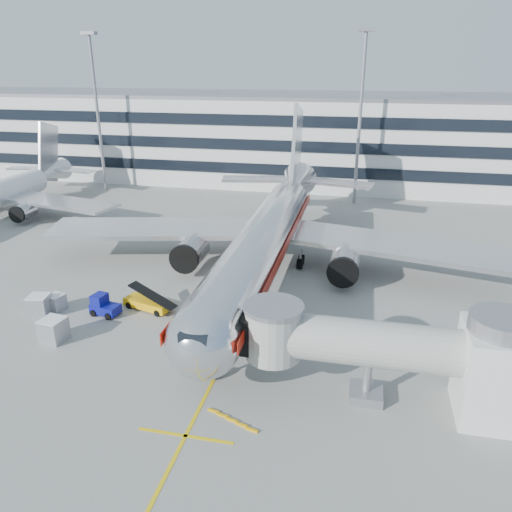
% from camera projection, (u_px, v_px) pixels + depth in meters
% --- Properties ---
extents(ground, '(180.00, 180.00, 0.00)m').
position_uv_depth(ground, '(242.00, 324.00, 42.63)').
color(ground, gray).
rests_on(ground, ground).
extents(lead_in_line, '(0.25, 70.00, 0.01)m').
position_uv_depth(lead_in_line, '(265.00, 278.00, 51.73)').
color(lead_in_line, '#DEB70B').
rests_on(lead_in_line, ground).
extents(stop_bar, '(6.00, 0.25, 0.01)m').
position_uv_depth(stop_bar, '(185.00, 436.00, 29.89)').
color(stop_bar, '#DEB70B').
rests_on(stop_bar, ground).
extents(main_jet, '(50.95, 48.70, 16.06)m').
position_uv_depth(main_jet, '(268.00, 234.00, 51.77)').
color(main_jet, silver).
rests_on(main_jet, ground).
extents(jet_bridge, '(17.80, 4.50, 7.00)m').
position_uv_depth(jet_bridge, '(397.00, 351.00, 31.52)').
color(jet_bridge, silver).
rests_on(jet_bridge, ground).
extents(terminal, '(150.00, 24.25, 15.60)m').
position_uv_depth(terminal, '(316.00, 138.00, 92.55)').
color(terminal, silver).
rests_on(terminal, ground).
extents(light_mast_west, '(2.40, 1.20, 25.45)m').
position_uv_depth(light_mast_west, '(96.00, 101.00, 82.44)').
color(light_mast_west, gray).
rests_on(light_mast_west, ground).
extents(light_mast_centre, '(2.40, 1.20, 25.45)m').
position_uv_depth(light_mast_centre, '(361.00, 106.00, 73.87)').
color(light_mast_centre, gray).
rests_on(light_mast_centre, ground).
extents(belt_loader, '(4.81, 2.77, 2.25)m').
position_uv_depth(belt_loader, '(148.00, 303.00, 45.05)').
color(belt_loader, '#E6A509').
rests_on(belt_loader, ground).
extents(baggage_tug, '(2.71, 1.97, 1.87)m').
position_uv_depth(baggage_tug, '(104.00, 306.00, 44.05)').
color(baggage_tug, navy).
rests_on(baggage_tug, ground).
extents(cargo_container_left, '(1.67, 1.67, 1.46)m').
position_uv_depth(cargo_container_left, '(56.00, 302.00, 44.89)').
color(cargo_container_left, '#A7A9AE').
rests_on(cargo_container_left, ground).
extents(cargo_container_right, '(2.01, 2.01, 1.85)m').
position_uv_depth(cargo_container_right, '(39.00, 305.00, 43.90)').
color(cargo_container_right, '#A7A9AE').
rests_on(cargo_container_right, ground).
extents(cargo_container_front, '(2.01, 2.01, 1.90)m').
position_uv_depth(cargo_container_front, '(54.00, 330.00, 39.85)').
color(cargo_container_front, '#A7A9AE').
rests_on(cargo_container_front, ground).
extents(ramp_worker, '(0.80, 0.68, 1.85)m').
position_uv_depth(ramp_worker, '(173.00, 331.00, 39.66)').
color(ramp_worker, '#80E918').
rests_on(ramp_worker, ground).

